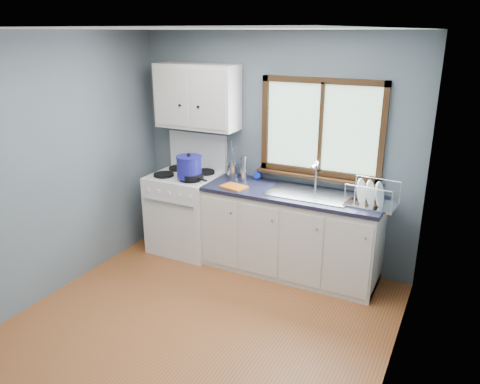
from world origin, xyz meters
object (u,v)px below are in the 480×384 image
at_px(base_cabinets, 291,237).
at_px(sink, 309,200).
at_px(thermos, 244,169).
at_px(stockpot, 189,167).
at_px(dish_rack, 371,199).
at_px(skillet, 192,176).
at_px(gas_range, 186,210).
at_px(utensil_crock, 233,170).

xyz_separation_m(base_cabinets, sink, (0.18, -0.00, 0.45)).
distance_m(base_cabinets, thermos, 0.89).
xyz_separation_m(sink, stockpot, (-1.32, -0.17, 0.22)).
bearing_deg(dish_rack, skillet, -171.09).
xyz_separation_m(gas_range, base_cabinets, (1.31, 0.02, -0.08)).
height_order(sink, thermos, sink).
xyz_separation_m(skillet, utensil_crock, (0.33, 0.35, 0.02)).
xyz_separation_m(gas_range, sink, (1.49, 0.02, 0.37)).
bearing_deg(stockpot, base_cabinets, 8.72).
relative_size(stockpot, utensil_crock, 0.68).
distance_m(sink, stockpot, 1.35).
xyz_separation_m(utensil_crock, thermos, (0.18, -0.08, 0.06)).
bearing_deg(thermos, gas_range, -171.38).
height_order(base_cabinets, dish_rack, dish_rack).
height_order(sink, skillet, sink).
distance_m(gas_range, stockpot, 0.63).
bearing_deg(stockpot, thermos, 26.14).
bearing_deg(utensil_crock, stockpot, -136.27).
distance_m(base_cabinets, skillet, 1.26).
bearing_deg(stockpot, utensil_crock, 43.73).
relative_size(utensil_crock, dish_rack, 0.85).
height_order(base_cabinets, utensil_crock, utensil_crock).
distance_m(sink, skillet, 1.31).
distance_m(base_cabinets, dish_rack, 0.99).
relative_size(base_cabinets, utensil_crock, 4.49).
distance_m(gas_range, base_cabinets, 1.31).
xyz_separation_m(gas_range, thermos, (0.70, 0.11, 0.57)).
bearing_deg(sink, gas_range, -179.29).
height_order(sink, stockpot, stockpot).
height_order(gas_range, stockpot, gas_range).
bearing_deg(base_cabinets, dish_rack, -1.70).
distance_m(skillet, stockpot, 0.10).
height_order(sink, utensil_crock, utensil_crock).
bearing_deg(utensil_crock, skillet, -133.41).
bearing_deg(sink, stockpot, -172.47).
bearing_deg(utensil_crock, gas_range, -160.38).
height_order(skillet, dish_rack, dish_rack).
bearing_deg(sink, thermos, 173.62).
distance_m(sink, dish_rack, 0.63).
bearing_deg(base_cabinets, skillet, -170.91).
bearing_deg(thermos, dish_rack, -4.52).
relative_size(sink, dish_rack, 1.74).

